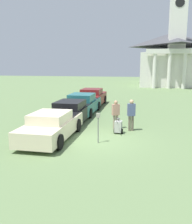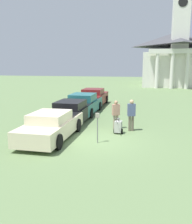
{
  "view_description": "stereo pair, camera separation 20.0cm",
  "coord_description": "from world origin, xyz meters",
  "px_view_note": "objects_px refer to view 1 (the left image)",
  "views": [
    {
      "loc": [
        2.07,
        -11.62,
        3.73
      ],
      "look_at": [
        -0.37,
        1.61,
        1.1
      ],
      "focal_mm": 40.0,
      "sensor_mm": 36.0,
      "label": 1
    },
    {
      "loc": [
        2.27,
        -11.58,
        3.73
      ],
      "look_at": [
        -0.37,
        1.61,
        1.1
      ],
      "focal_mm": 40.0,
      "sensor_mm": 36.0,
      "label": 2
    }
  ],
  "objects_px": {
    "parked_car_teal": "(82,104)",
    "person_supervisor": "(131,113)",
    "parking_meter": "(98,122)",
    "church": "(172,56)",
    "equipment_cart": "(118,126)",
    "parked_car_black": "(71,113)",
    "person_worker": "(116,113)",
    "parked_car_cream": "(52,126)",
    "parked_car_maroon": "(92,98)"
  },
  "relations": [
    {
      "from": "parked_car_teal",
      "to": "person_supervisor",
      "type": "relative_size",
      "value": 2.76
    },
    {
      "from": "parking_meter",
      "to": "church",
      "type": "height_order",
      "value": "church"
    },
    {
      "from": "church",
      "to": "person_supervisor",
      "type": "bearing_deg",
      "value": -99.47
    },
    {
      "from": "person_supervisor",
      "to": "equipment_cart",
      "type": "relative_size",
      "value": 1.77
    },
    {
      "from": "equipment_cart",
      "to": "parked_car_teal",
      "type": "bearing_deg",
      "value": 127.92
    },
    {
      "from": "parked_car_black",
      "to": "person_worker",
      "type": "height_order",
      "value": "person_worker"
    },
    {
      "from": "parked_car_cream",
      "to": "church",
      "type": "relative_size",
      "value": 0.23
    },
    {
      "from": "parked_car_teal",
      "to": "equipment_cart",
      "type": "relative_size",
      "value": 4.9
    },
    {
      "from": "parked_car_cream",
      "to": "parked_car_teal",
      "type": "relative_size",
      "value": 1.01
    },
    {
      "from": "parked_car_cream",
      "to": "equipment_cart",
      "type": "relative_size",
      "value": 4.94
    },
    {
      "from": "parking_meter",
      "to": "church",
      "type": "distance_m",
      "value": 36.56
    },
    {
      "from": "parked_car_cream",
      "to": "parked_car_black",
      "type": "xyz_separation_m",
      "value": [
        0.0,
        3.44,
        0.02
      ]
    },
    {
      "from": "parked_car_black",
      "to": "parked_car_teal",
      "type": "distance_m",
      "value": 3.12
    },
    {
      "from": "parking_meter",
      "to": "church",
      "type": "xyz_separation_m",
      "value": [
        6.97,
        35.67,
        3.95
      ]
    },
    {
      "from": "person_worker",
      "to": "person_supervisor",
      "type": "xyz_separation_m",
      "value": [
        0.9,
        -0.3,
        0.08
      ]
    },
    {
      "from": "parking_meter",
      "to": "equipment_cart",
      "type": "relative_size",
      "value": 1.45
    },
    {
      "from": "church",
      "to": "equipment_cart",
      "type": "bearing_deg",
      "value": -100.34
    },
    {
      "from": "parking_meter",
      "to": "person_supervisor",
      "type": "xyz_separation_m",
      "value": [
        1.44,
        2.48,
        0.01
      ]
    },
    {
      "from": "equipment_cart",
      "to": "parked_car_maroon",
      "type": "bearing_deg",
      "value": 115.53
    },
    {
      "from": "person_supervisor",
      "to": "church",
      "type": "xyz_separation_m",
      "value": [
        5.53,
        33.19,
        3.94
      ]
    },
    {
      "from": "parked_car_maroon",
      "to": "parking_meter",
      "type": "bearing_deg",
      "value": -76.13
    },
    {
      "from": "person_worker",
      "to": "church",
      "type": "xyz_separation_m",
      "value": [
        6.43,
        32.89,
        4.02
      ]
    },
    {
      "from": "person_worker",
      "to": "equipment_cart",
      "type": "distance_m",
      "value": 1.16
    },
    {
      "from": "parked_car_teal",
      "to": "person_worker",
      "type": "distance_m",
      "value": 4.97
    },
    {
      "from": "parking_meter",
      "to": "person_worker",
      "type": "distance_m",
      "value": 2.83
    },
    {
      "from": "parked_car_maroon",
      "to": "parked_car_cream",
      "type": "bearing_deg",
      "value": -89.02
    },
    {
      "from": "parked_car_teal",
      "to": "church",
      "type": "distance_m",
      "value": 30.67
    },
    {
      "from": "parked_car_teal",
      "to": "equipment_cart",
      "type": "bearing_deg",
      "value": -56.43
    },
    {
      "from": "parked_car_teal",
      "to": "equipment_cart",
      "type": "distance_m",
      "value": 5.92
    },
    {
      "from": "parked_car_teal",
      "to": "parked_car_cream",
      "type": "bearing_deg",
      "value": -89.02
    },
    {
      "from": "person_worker",
      "to": "person_supervisor",
      "type": "relative_size",
      "value": 0.93
    },
    {
      "from": "person_worker",
      "to": "equipment_cart",
      "type": "bearing_deg",
      "value": 76.97
    },
    {
      "from": "parked_car_black",
      "to": "parked_car_teal",
      "type": "xyz_separation_m",
      "value": [
        -0.0,
        3.12,
        0.02
      ]
    },
    {
      "from": "parked_car_teal",
      "to": "parked_car_maroon",
      "type": "relative_size",
      "value": 1.05
    },
    {
      "from": "person_supervisor",
      "to": "parked_car_maroon",
      "type": "bearing_deg",
      "value": -80.29
    },
    {
      "from": "parked_car_teal",
      "to": "parking_meter",
      "type": "distance_m",
      "value": 7.2
    },
    {
      "from": "parked_car_black",
      "to": "equipment_cart",
      "type": "height_order",
      "value": "parked_car_black"
    },
    {
      "from": "equipment_cart",
      "to": "church",
      "type": "bearing_deg",
      "value": 84.99
    },
    {
      "from": "parked_car_black",
      "to": "equipment_cart",
      "type": "distance_m",
      "value": 3.7
    },
    {
      "from": "parked_car_black",
      "to": "equipment_cart",
      "type": "bearing_deg",
      "value": -29.39
    },
    {
      "from": "parked_car_cream",
      "to": "parked_car_black",
      "type": "distance_m",
      "value": 3.44
    },
    {
      "from": "parked_car_teal",
      "to": "church",
      "type": "height_order",
      "value": "church"
    },
    {
      "from": "parked_car_black",
      "to": "equipment_cart",
      "type": "relative_size",
      "value": 5.08
    },
    {
      "from": "parked_car_cream",
      "to": "equipment_cart",
      "type": "bearing_deg",
      "value": 27.19
    },
    {
      "from": "person_worker",
      "to": "equipment_cart",
      "type": "xyz_separation_m",
      "value": [
        0.25,
        -0.98,
        -0.55
      ]
    },
    {
      "from": "parked_car_cream",
      "to": "parked_car_teal",
      "type": "xyz_separation_m",
      "value": [
        -0.0,
        6.55,
        0.04
      ]
    },
    {
      "from": "person_worker",
      "to": "equipment_cart",
      "type": "relative_size",
      "value": 1.65
    },
    {
      "from": "equipment_cart",
      "to": "church",
      "type": "relative_size",
      "value": 0.05
    },
    {
      "from": "parked_car_black",
      "to": "person_supervisor",
      "type": "height_order",
      "value": "person_supervisor"
    },
    {
      "from": "person_supervisor",
      "to": "equipment_cart",
      "type": "distance_m",
      "value": 1.13
    }
  ]
}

